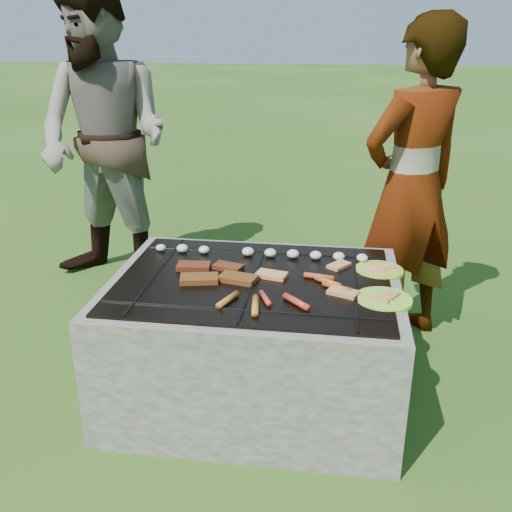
{
  "coord_description": "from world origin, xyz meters",
  "views": [
    {
      "loc": [
        0.34,
        -2.32,
        1.64
      ],
      "look_at": [
        0.0,
        0.05,
        0.7
      ],
      "focal_mm": 40.0,
      "sensor_mm": 36.0,
      "label": 1
    }
  ],
  "objects_px": {
    "plate_near": "(383,299)",
    "plate_far": "(379,270)",
    "fire_pit": "(254,342)",
    "cook": "(412,188)",
    "bystander": "(105,141)"
  },
  "relations": [
    {
      "from": "plate_near",
      "to": "plate_far",
      "type": "bearing_deg",
      "value": 89.94
    },
    {
      "from": "fire_pit",
      "to": "cook",
      "type": "xyz_separation_m",
      "value": [
        0.74,
        0.72,
        0.59
      ]
    },
    {
      "from": "plate_far",
      "to": "bystander",
      "type": "distance_m",
      "value": 2.02
    },
    {
      "from": "plate_near",
      "to": "cook",
      "type": "xyz_separation_m",
      "value": [
        0.18,
        0.85,
        0.26
      ]
    },
    {
      "from": "plate_far",
      "to": "cook",
      "type": "relative_size",
      "value": 0.17
    },
    {
      "from": "plate_far",
      "to": "cook",
      "type": "xyz_separation_m",
      "value": [
        0.18,
        0.54,
        0.26
      ]
    },
    {
      "from": "cook",
      "to": "fire_pit",
      "type": "bearing_deg",
      "value": 7.25
    },
    {
      "from": "cook",
      "to": "bystander",
      "type": "xyz_separation_m",
      "value": [
        -1.89,
        0.48,
        0.12
      ]
    },
    {
      "from": "fire_pit",
      "to": "cook",
      "type": "distance_m",
      "value": 1.19
    },
    {
      "from": "plate_near",
      "to": "bystander",
      "type": "bearing_deg",
      "value": 142.21
    },
    {
      "from": "plate_far",
      "to": "bystander",
      "type": "relative_size",
      "value": 0.15
    },
    {
      "from": "cook",
      "to": "plate_far",
      "type": "bearing_deg",
      "value": 34.59
    },
    {
      "from": "plate_near",
      "to": "cook",
      "type": "distance_m",
      "value": 0.91
    },
    {
      "from": "fire_pit",
      "to": "cook",
      "type": "bearing_deg",
      "value": 44.17
    },
    {
      "from": "plate_near",
      "to": "cook",
      "type": "bearing_deg",
      "value": 78.07
    }
  ]
}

